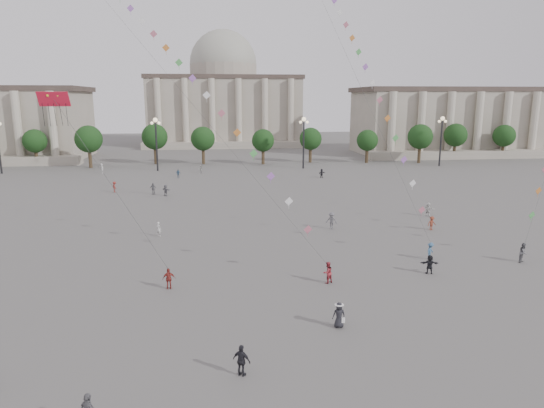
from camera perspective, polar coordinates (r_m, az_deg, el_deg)
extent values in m
plane|color=#595653|center=(33.08, -0.13, -13.55)|extent=(360.00, 360.00, 0.00)
cube|color=gray|center=(147.34, 25.72, 8.64)|extent=(80.00, 22.00, 16.00)
cube|color=#453932|center=(147.21, 26.03, 11.97)|extent=(81.60, 22.44, 1.20)
cube|color=gray|center=(137.03, 28.32, 5.25)|extent=(84.00, 4.00, 2.00)
cube|color=gray|center=(159.66, -5.63, 10.70)|extent=(46.00, 30.00, 20.00)
cube|color=#453932|center=(159.71, -5.71, 14.50)|extent=(46.92, 30.60, 1.20)
cube|color=gray|center=(143.23, -5.40, 6.91)|extent=(48.30, 4.00, 2.00)
cylinder|color=gray|center=(159.80, -5.73, 15.18)|extent=(21.00, 21.00, 5.00)
sphere|color=#9A9A8C|center=(159.94, -5.75, 16.08)|extent=(21.00, 21.00, 21.00)
cylinder|color=#35281A|center=(114.97, -26.42, 4.73)|extent=(0.70, 0.70, 3.52)
sphere|color=black|center=(114.62, -26.59, 6.55)|extent=(5.12, 5.12, 5.12)
cylinder|color=#35281A|center=(111.51, -20.59, 5.03)|extent=(0.70, 0.70, 3.52)
sphere|color=black|center=(111.16, -20.73, 6.91)|extent=(5.12, 5.12, 5.12)
cylinder|color=#35281A|center=(109.28, -14.44, 5.30)|extent=(0.70, 0.70, 3.52)
sphere|color=black|center=(108.91, -14.55, 7.22)|extent=(5.12, 5.12, 5.12)
cylinder|color=#35281A|center=(108.33, -8.12, 5.50)|extent=(0.70, 0.70, 3.52)
sphere|color=black|center=(107.97, -8.18, 7.44)|extent=(5.12, 5.12, 5.12)
cylinder|color=#35281A|center=(108.71, -1.75, 5.64)|extent=(0.70, 0.70, 3.52)
sphere|color=black|center=(108.35, -1.77, 7.58)|extent=(5.12, 5.12, 5.12)
cylinder|color=#35281A|center=(110.40, 4.49, 5.72)|extent=(0.70, 0.70, 3.52)
sphere|color=black|center=(110.04, 4.53, 7.62)|extent=(5.12, 5.12, 5.12)
cylinder|color=#35281A|center=(113.35, 10.49, 5.72)|extent=(0.70, 0.70, 3.52)
sphere|color=black|center=(112.99, 10.56, 7.57)|extent=(5.12, 5.12, 5.12)
cylinder|color=#35281A|center=(117.45, 16.12, 5.67)|extent=(0.70, 0.70, 3.52)
sphere|color=black|center=(117.11, 16.22, 7.46)|extent=(5.12, 5.12, 5.12)
cylinder|color=#35281A|center=(122.59, 21.32, 5.57)|extent=(0.70, 0.70, 3.52)
sphere|color=black|center=(122.26, 21.45, 7.28)|extent=(5.12, 5.12, 5.12)
cylinder|color=#35281A|center=(128.65, 26.07, 5.44)|extent=(0.70, 0.70, 3.52)
sphere|color=black|center=(128.34, 26.22, 7.07)|extent=(5.12, 5.12, 5.12)
sphere|color=#FFE5B2|center=(107.73, -29.38, 8.21)|extent=(0.60, 0.60, 0.60)
cylinder|color=#262628|center=(100.67, -13.43, 6.63)|extent=(0.36, 0.36, 10.00)
sphere|color=#FFE5B2|center=(100.32, -13.58, 9.59)|extent=(0.90, 0.90, 0.90)
sphere|color=#FFE5B2|center=(100.43, -13.96, 9.23)|extent=(0.60, 0.60, 0.60)
sphere|color=#FFE5B2|center=(100.27, -13.16, 9.26)|extent=(0.60, 0.60, 0.60)
cylinder|color=#262628|center=(101.69, 3.73, 7.00)|extent=(0.36, 0.36, 10.00)
sphere|color=#FFE5B2|center=(101.34, 3.77, 9.92)|extent=(0.90, 0.90, 0.90)
sphere|color=#FFE5B2|center=(101.24, 3.37, 9.59)|extent=(0.60, 0.60, 0.60)
sphere|color=#FFE5B2|center=(101.50, 4.16, 9.58)|extent=(0.60, 0.60, 0.60)
cylinder|color=#262628|center=(111.12, 19.24, 6.79)|extent=(0.36, 0.36, 10.00)
sphere|color=#FFE5B2|center=(110.80, 19.43, 9.47)|extent=(0.90, 0.90, 0.90)
sphere|color=#FFE5B2|center=(110.52, 19.08, 9.17)|extent=(0.60, 0.60, 0.60)
sphere|color=#FFE5B2|center=(111.13, 19.74, 9.14)|extent=(0.60, 0.60, 0.60)
imported|color=#375A7C|center=(91.78, -10.99, 3.55)|extent=(0.95, 0.56, 1.52)
imported|color=black|center=(43.02, 18.06, -6.76)|extent=(1.57, 0.75, 1.63)
imported|color=#B8B8B3|center=(96.36, -8.38, 4.09)|extent=(1.18, 1.57, 1.64)
imported|color=#59585D|center=(54.92, 7.01, -1.95)|extent=(1.44, 1.20, 1.94)
imported|color=silver|center=(63.52, 17.89, -0.59)|extent=(1.56, 1.47, 1.75)
imported|color=brown|center=(56.98, 18.28, -2.16)|extent=(1.11, 0.78, 1.57)
imported|color=black|center=(90.26, 5.86, 3.61)|extent=(1.58, 1.15, 1.65)
imported|color=silver|center=(100.92, -19.35, 3.97)|extent=(0.68, 0.81, 1.90)
imported|color=slate|center=(74.80, -12.40, 1.59)|extent=(1.51, 1.46, 1.72)
imported|color=silver|center=(53.15, -13.18, -2.88)|extent=(0.68, 0.64, 1.57)
imported|color=slate|center=(76.50, -13.82, 1.78)|extent=(1.11, 0.68, 1.76)
imported|color=maroon|center=(79.71, -18.03, 1.92)|extent=(1.09, 1.27, 1.71)
imported|color=maroon|center=(38.61, -12.03, -8.59)|extent=(1.02, 0.53, 1.66)
imported|color=#222228|center=(26.96, -3.59, -17.91)|extent=(1.10, 0.91, 1.75)
imported|color=maroon|center=(39.17, 6.56, -8.01)|extent=(1.07, 0.98, 1.76)
imported|color=#395F81|center=(46.65, 18.14, -5.29)|extent=(1.16, 1.16, 1.61)
imported|color=#5C5D61|center=(49.13, 27.47, -5.10)|extent=(1.10, 1.07, 1.79)
imported|color=black|center=(32.14, 7.88, -12.82)|extent=(0.83, 0.54, 1.69)
cone|color=white|center=(31.82, 7.92, -11.56)|extent=(0.52, 0.52, 0.14)
cylinder|color=white|center=(31.84, 7.92, -11.65)|extent=(0.60, 0.60, 0.02)
cube|color=white|center=(32.20, 8.38, -13.37)|extent=(0.22, 0.10, 0.35)
cube|color=red|center=(38.24, -24.32, 11.19)|extent=(2.23, 0.67, 1.02)
cube|color=#1A9042|center=(38.30, -24.88, 11.52)|extent=(0.36, 0.22, 0.34)
cube|color=blue|center=(38.10, -23.86, 11.61)|extent=(0.36, 0.22, 0.34)
sphere|color=yellow|center=(38.26, -24.90, 11.52)|extent=(0.20, 0.20, 0.20)
sphere|color=yellow|center=(38.06, -23.88, 11.61)|extent=(0.20, 0.20, 0.20)
cylinder|color=#3F3F3F|center=(37.56, -18.16, 1.83)|extent=(0.02, 0.02, 14.82)
cylinder|color=#3F3F3F|center=(59.75, -17.34, 20.03)|extent=(0.02, 0.02, 72.64)
cube|color=#BA6276|center=(39.43, 4.25, -3.01)|extent=(0.76, 0.25, 0.76)
cube|color=white|center=(40.28, 2.00, 0.32)|extent=(0.76, 0.25, 0.76)
cube|color=#A060C1|center=(41.33, -0.14, 3.28)|extent=(0.76, 0.25, 0.76)
cube|color=#4EA952|center=(42.55, -2.19, 5.96)|extent=(0.76, 0.25, 0.76)
cube|color=orange|center=(43.92, -4.13, 8.38)|extent=(0.76, 0.25, 0.76)
cube|color=#BA6276|center=(45.41, -5.96, 10.58)|extent=(0.76, 0.25, 0.76)
cube|color=white|center=(47.00, -7.70, 12.58)|extent=(0.76, 0.25, 0.76)
cube|color=#A060C1|center=(48.69, -9.35, 14.39)|extent=(0.76, 0.25, 0.76)
cube|color=#4EA952|center=(50.45, -10.90, 16.03)|extent=(0.76, 0.25, 0.76)
cube|color=orange|center=(52.28, -12.37, 17.52)|extent=(0.76, 0.25, 0.76)
cube|color=#BA6276|center=(54.17, -13.76, 18.87)|extent=(0.76, 0.25, 0.76)
cube|color=white|center=(56.11, -15.08, 20.10)|extent=(0.76, 0.25, 0.76)
cube|color=#A060C1|center=(58.10, -16.32, 21.23)|extent=(0.76, 0.25, 0.76)
cube|color=#BA6276|center=(47.09, 17.22, -0.68)|extent=(0.76, 0.25, 0.76)
cube|color=white|center=(48.04, 16.23, 2.35)|extent=(0.76, 0.25, 0.76)
cube|color=#A060C1|center=(49.14, 15.27, 5.06)|extent=(0.76, 0.25, 0.76)
cube|color=#4EA952|center=(50.37, 14.34, 7.53)|extent=(0.76, 0.25, 0.76)
cube|color=orange|center=(51.71, 13.44, 9.79)|extent=(0.76, 0.25, 0.76)
cube|color=#BA6276|center=(53.13, 12.57, 11.87)|extent=(0.76, 0.25, 0.76)
cube|color=white|center=(54.63, 11.73, 13.79)|extent=(0.76, 0.25, 0.76)
cube|color=#A060C1|center=(56.20, 10.93, 15.56)|extent=(0.76, 0.25, 0.76)
cube|color=#4EA952|center=(57.82, 10.16, 17.20)|extent=(0.76, 0.25, 0.76)
cube|color=orange|center=(59.50, 9.41, 18.72)|extent=(0.76, 0.25, 0.76)
cube|color=#BA6276|center=(61.22, 8.70, 20.13)|extent=(0.76, 0.25, 0.76)
cube|color=white|center=(62.97, 8.01, 21.44)|extent=(0.76, 0.25, 0.76)
cube|color=#A060C1|center=(64.77, 7.35, 22.65)|extent=(0.76, 0.25, 0.76)
cube|color=#4EA952|center=(50.48, 28.25, -1.16)|extent=(0.76, 0.25, 0.76)
cube|color=orange|center=(52.22, 28.87, 1.38)|extent=(0.76, 0.25, 0.76)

